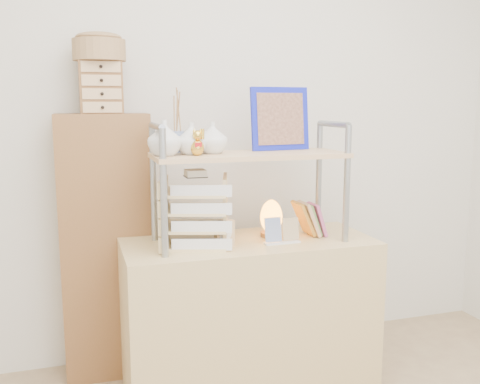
% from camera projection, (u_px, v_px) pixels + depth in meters
% --- Properties ---
extents(room_shell, '(3.42, 3.41, 2.61)m').
position_uv_depth(room_shell, '(333.00, 7.00, 1.64)').
color(room_shell, silver).
rests_on(room_shell, ground).
extents(desk, '(1.20, 0.50, 0.75)m').
position_uv_depth(desk, '(249.00, 315.00, 2.62)').
color(desk, tan).
rests_on(desk, ground).
extents(cabinet, '(0.46, 0.25, 1.35)m').
position_uv_depth(cabinet, '(107.00, 247.00, 2.73)').
color(cabinet, brown).
rests_on(cabinet, ground).
extents(hutch, '(0.92, 0.34, 0.73)m').
position_uv_depth(hutch, '(230.00, 151.00, 2.47)').
color(hutch, gray).
rests_on(hutch, desk).
extents(letter_tray, '(0.35, 0.35, 0.35)m').
position_uv_depth(letter_tray, '(196.00, 216.00, 2.45)').
color(letter_tray, '#DBBD83').
rests_on(letter_tray, desk).
extents(salt_lamp, '(0.12, 0.11, 0.18)m').
position_uv_depth(salt_lamp, '(271.00, 218.00, 2.62)').
color(salt_lamp, brown).
rests_on(salt_lamp, desk).
extents(desk_clock, '(0.09, 0.05, 0.12)m').
position_uv_depth(desk_clock, '(224.00, 234.00, 2.43)').
color(desk_clock, tan).
rests_on(desk_clock, desk).
extents(postcard_stand, '(0.18, 0.06, 0.12)m').
position_uv_depth(postcard_stand, '(282.00, 236.00, 2.51)').
color(postcard_stand, white).
rests_on(postcard_stand, desk).
extents(drawer_chest, '(0.20, 0.16, 0.25)m').
position_uv_depth(drawer_chest, '(101.00, 88.00, 2.58)').
color(drawer_chest, brown).
rests_on(drawer_chest, cabinet).
extents(woven_basket, '(0.25, 0.25, 0.10)m').
position_uv_depth(woven_basket, '(99.00, 50.00, 2.55)').
color(woven_basket, olive).
rests_on(woven_basket, drawer_chest).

